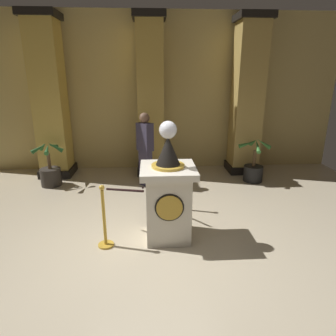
# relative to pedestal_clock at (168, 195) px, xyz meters

# --- Properties ---
(ground_plane) EXTENTS (10.02, 10.02, 0.00)m
(ground_plane) POSITION_rel_pedestal_clock_xyz_m (-0.24, -0.39, -0.73)
(ground_plane) COLOR beige
(back_wall) EXTENTS (10.02, 0.16, 4.05)m
(back_wall) POSITION_rel_pedestal_clock_xyz_m (-0.24, 3.87, 1.29)
(back_wall) COLOR tan
(back_wall) RESTS_ON ground_plane
(pedestal_clock) EXTENTS (0.84, 0.84, 1.88)m
(pedestal_clock) POSITION_rel_pedestal_clock_xyz_m (0.00, 0.00, 0.00)
(pedestal_clock) COLOR silver
(pedestal_clock) RESTS_ON ground_plane
(stanchion_near) EXTENTS (0.24, 0.24, 1.01)m
(stanchion_near) POSITION_rel_pedestal_clock_xyz_m (0.17, 1.02, -0.38)
(stanchion_near) COLOR gold
(stanchion_near) RESTS_ON ground_plane
(stanchion_far) EXTENTS (0.24, 0.24, 1.00)m
(stanchion_far) POSITION_rel_pedestal_clock_xyz_m (-0.97, -0.21, -0.39)
(stanchion_far) COLOR gold
(stanchion_far) RESTS_ON ground_plane
(velvet_rope) EXTENTS (1.22, 1.22, 0.22)m
(velvet_rope) POSITION_rel_pedestal_clock_xyz_m (-0.40, 0.41, 0.05)
(velvet_rope) COLOR black
(column_left) EXTENTS (0.84, 0.84, 3.89)m
(column_left) POSITION_rel_pedestal_clock_xyz_m (-2.69, 3.29, 1.20)
(column_left) COLOR black
(column_left) RESTS_ON ground_plane
(column_right) EXTENTS (0.83, 0.83, 3.89)m
(column_right) POSITION_rel_pedestal_clock_xyz_m (2.22, 3.29, 1.20)
(column_right) COLOR black
(column_right) RESTS_ON ground_plane
(column_centre_rear) EXTENTS (0.77, 0.77, 3.89)m
(column_centre_rear) POSITION_rel_pedestal_clock_xyz_m (-0.24, 3.29, 1.20)
(column_centre_rear) COLOR black
(column_centre_rear) RESTS_ON ground_plane
(potted_palm_left) EXTENTS (0.70, 0.70, 1.08)m
(potted_palm_left) POSITION_rel_pedestal_clock_xyz_m (-2.62, 2.48, -0.40)
(potted_palm_left) COLOR #2D2823
(potted_palm_left) RESTS_ON ground_plane
(potted_palm_right) EXTENTS (0.82, 0.80, 1.10)m
(potted_palm_right) POSITION_rel_pedestal_clock_xyz_m (2.25, 2.48, -0.41)
(potted_palm_right) COLOR black
(potted_palm_right) RESTS_ON ground_plane
(bystander_guest) EXTENTS (0.41, 0.41, 1.71)m
(bystander_guest) POSITION_rel_pedestal_clock_xyz_m (-0.38, 2.36, 0.18)
(bystander_guest) COLOR #383347
(bystander_guest) RESTS_ON ground_plane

